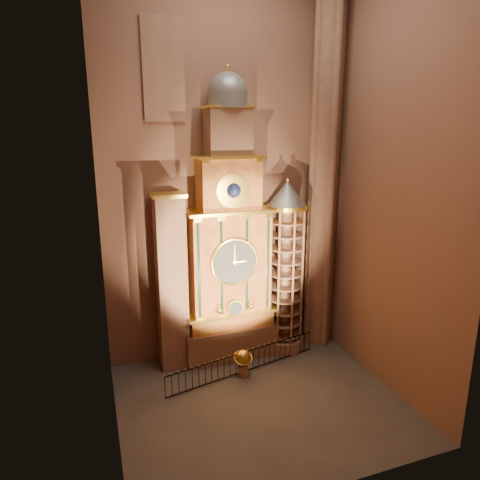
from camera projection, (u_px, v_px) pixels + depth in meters
name	position (u px, v px, depth m)	size (l,w,h in m)	color
floor	(260.00, 401.00, 21.86)	(14.00, 14.00, 0.00)	#383330
wall_back	(223.00, 174.00, 24.64)	(22.00, 22.00, 0.00)	brown
wall_left	(99.00, 194.00, 16.90)	(22.00, 22.00, 0.00)	brown
wall_right	(392.00, 181.00, 21.42)	(22.00, 22.00, 0.00)	brown
astronomical_clock	(229.00, 251.00, 24.76)	(5.60, 2.41, 16.70)	#8C634C
portrait_tower	(172.00, 282.00, 24.05)	(1.80, 1.60, 10.20)	#8C634C
stair_turret	(285.00, 269.00, 26.00)	(2.50, 2.50, 10.80)	#8C634C
gothic_pier	(325.00, 173.00, 25.70)	(2.04, 2.04, 22.00)	#8C634C
stained_glass_window	(164.00, 70.00, 22.18)	(2.20, 0.14, 5.20)	navy
celestial_globe	(243.00, 361.00, 23.94)	(1.09, 1.03, 1.56)	#8C634C
iron_railing	(245.00, 362.00, 24.28)	(9.45, 2.12, 1.27)	black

